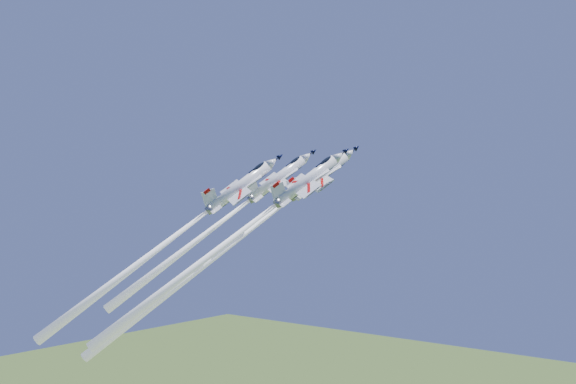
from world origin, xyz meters
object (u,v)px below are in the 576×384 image
Objects in this scene: jet_slot at (170,240)px; jet_right at (230,240)px; jet_lead at (233,243)px; jet_left at (220,223)px.

jet_right is at bearing 53.53° from jet_slot.
jet_right is at bearing -20.15° from jet_lead.
jet_right reaches higher than jet_slot.
jet_lead reaches higher than jet_left.
jet_right is 10.34m from jet_slot.
jet_slot is at bearing -63.23° from jet_left.
jet_slot is at bearing -126.47° from jet_right.
jet_left is at bearing -173.01° from jet_lead.
jet_left is 11.06m from jet_right.
jet_lead is 1.15× the size of jet_slot.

